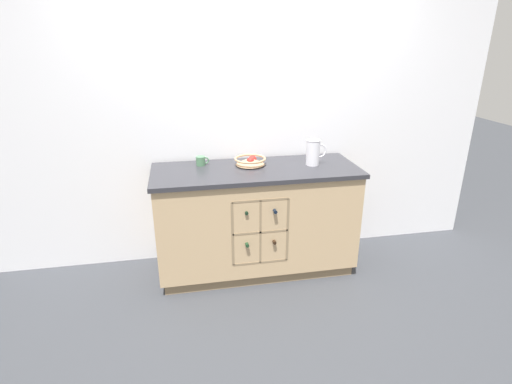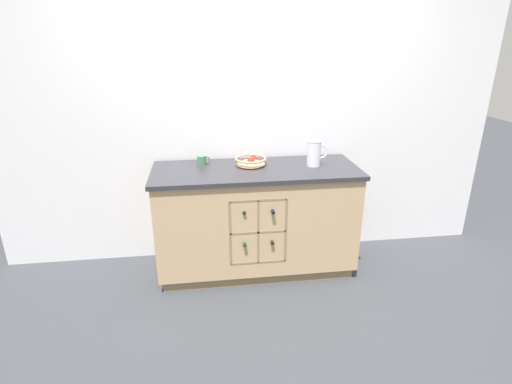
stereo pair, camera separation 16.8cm
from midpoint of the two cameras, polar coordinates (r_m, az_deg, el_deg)
name	(u,v)px [view 1 (the left image)]	position (r m, az deg, el deg)	size (l,w,h in m)	color
ground_plane	(256,267)	(3.60, -1.36, -10.72)	(14.00, 14.00, 0.00)	#383A3F
back_wall	(248,116)	(3.48, -2.58, 10.76)	(4.40, 0.06, 2.55)	white
kitchen_island	(256,220)	(3.38, -1.43, -3.99)	(1.67, 0.66, 0.92)	#8B7354
fruit_bowl	(250,160)	(3.29, -2.29, 4.51)	(0.26, 0.26, 0.07)	tan
white_pitcher	(313,152)	(3.31, 6.74, 5.71)	(0.17, 0.12, 0.21)	white
ceramic_mug	(201,161)	(3.33, -9.30, 4.40)	(0.11, 0.07, 0.08)	#4C7A56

